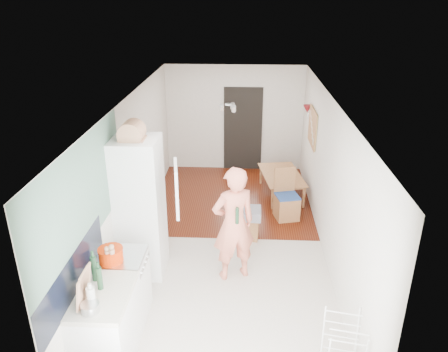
# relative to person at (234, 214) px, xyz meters

# --- Properties ---
(room_shell) EXTENTS (3.20, 7.00, 2.50)m
(room_shell) POSITION_rel_person_xyz_m (-0.12, 0.87, 0.19)
(room_shell) COLOR silver
(room_shell) RESTS_ON ground
(floor) EXTENTS (3.20, 7.00, 0.01)m
(floor) POSITION_rel_person_xyz_m (-0.12, 0.87, -1.06)
(floor) COLOR beige
(floor) RESTS_ON ground
(wood_floor_overlay) EXTENTS (3.20, 3.30, 0.01)m
(wood_floor_overlay) POSITION_rel_person_xyz_m (-0.12, 2.72, -1.05)
(wood_floor_overlay) COLOR #55230D
(wood_floor_overlay) RESTS_ON room_shell
(sage_wall_panel) EXTENTS (0.02, 3.00, 1.30)m
(sage_wall_panel) POSITION_rel_person_xyz_m (-1.71, -1.13, 0.79)
(sage_wall_panel) COLOR slate
(sage_wall_panel) RESTS_ON room_shell
(tile_splashback) EXTENTS (0.02, 1.90, 0.50)m
(tile_splashback) POSITION_rel_person_xyz_m (-1.70, -1.68, 0.09)
(tile_splashback) COLOR black
(tile_splashback) RESTS_ON room_shell
(doorway_recess) EXTENTS (0.90, 0.04, 2.00)m
(doorway_recess) POSITION_rel_person_xyz_m (0.08, 4.35, -0.06)
(doorway_recess) COLOR black
(doorway_recess) RESTS_ON room_shell
(base_cabinet) EXTENTS (0.60, 0.90, 0.86)m
(base_cabinet) POSITION_rel_person_xyz_m (-1.42, -1.68, -0.63)
(base_cabinet) COLOR white
(base_cabinet) RESTS_ON room_shell
(worktop) EXTENTS (0.62, 0.92, 0.06)m
(worktop) POSITION_rel_person_xyz_m (-1.42, -1.68, -0.17)
(worktop) COLOR beige
(worktop) RESTS_ON room_shell
(range_cooker) EXTENTS (0.60, 0.60, 0.88)m
(range_cooker) POSITION_rel_person_xyz_m (-1.42, -0.93, -0.62)
(range_cooker) COLOR white
(range_cooker) RESTS_ON room_shell
(cooker_top) EXTENTS (0.60, 0.60, 0.04)m
(cooker_top) POSITION_rel_person_xyz_m (-1.42, -0.93, -0.16)
(cooker_top) COLOR silver
(cooker_top) RESTS_ON room_shell
(fridge_housing) EXTENTS (0.66, 0.66, 2.15)m
(fridge_housing) POSITION_rel_person_xyz_m (-1.39, 0.09, 0.02)
(fridge_housing) COLOR white
(fridge_housing) RESTS_ON room_shell
(fridge_door) EXTENTS (0.14, 0.56, 0.70)m
(fridge_door) POSITION_rel_person_xyz_m (-0.78, -0.21, 0.49)
(fridge_door) COLOR white
(fridge_door) RESTS_ON room_shell
(fridge_interior) EXTENTS (0.02, 0.52, 0.66)m
(fridge_interior) POSITION_rel_person_xyz_m (-1.08, 0.09, 0.49)
(fridge_interior) COLOR white
(fridge_interior) RESTS_ON room_shell
(pinboard) EXTENTS (0.03, 0.90, 0.70)m
(pinboard) POSITION_rel_person_xyz_m (1.46, 2.77, 0.49)
(pinboard) COLOR tan
(pinboard) RESTS_ON room_shell
(pinboard_frame) EXTENTS (0.00, 0.94, 0.74)m
(pinboard_frame) POSITION_rel_person_xyz_m (1.45, 2.77, 0.49)
(pinboard_frame) COLOR #A67046
(pinboard_frame) RESTS_ON room_shell
(wall_sconce) EXTENTS (0.18, 0.18, 0.16)m
(wall_sconce) POSITION_rel_person_xyz_m (1.42, 3.42, 0.69)
(wall_sconce) COLOR maroon
(wall_sconce) RESTS_ON room_shell
(person) EXTENTS (0.90, 0.76, 2.11)m
(person) POSITION_rel_person_xyz_m (0.00, 0.00, 0.00)
(person) COLOR #E6795E
(person) RESTS_ON floor
(dining_table) EXTENTS (0.83, 1.26, 0.41)m
(dining_table) POSITION_rel_person_xyz_m (0.95, 2.89, -0.85)
(dining_table) COLOR #A67046
(dining_table) RESTS_ON floor
(dining_chair) EXTENTS (0.50, 0.50, 0.98)m
(dining_chair) POSITION_rel_person_xyz_m (0.95, 1.87, -0.57)
(dining_chair) COLOR #A67046
(dining_chair) RESTS_ON floor
(stool) EXTENTS (0.35, 0.35, 0.42)m
(stool) POSITION_rel_person_xyz_m (0.25, 1.13, -0.85)
(stool) COLOR #A67046
(stool) RESTS_ON floor
(grey_drape) EXTENTS (0.38, 0.38, 0.17)m
(grey_drape) POSITION_rel_person_xyz_m (0.25, 1.09, -0.56)
(grey_drape) COLOR gray
(grey_drape) RESTS_ON stool
(drying_rack) EXTENTS (0.46, 0.43, 0.78)m
(drying_rack) POSITION_rel_person_xyz_m (1.26, -1.83, -0.66)
(drying_rack) COLOR white
(drying_rack) RESTS_ON floor
(bread_bin) EXTENTS (0.38, 0.36, 0.19)m
(bread_bin) POSITION_rel_person_xyz_m (-1.40, 0.06, 1.19)
(bread_bin) COLOR tan
(bread_bin) RESTS_ON fridge_housing
(red_casserole) EXTENTS (0.31, 0.31, 0.18)m
(red_casserole) POSITION_rel_person_xyz_m (-1.49, -1.05, -0.04)
(red_casserole) COLOR red
(red_casserole) RESTS_ON cooker_top
(steel_pan) EXTENTS (0.23, 0.23, 0.10)m
(steel_pan) POSITION_rel_person_xyz_m (-1.44, -1.98, -0.09)
(steel_pan) COLOR silver
(steel_pan) RESTS_ON worktop
(held_bottle) EXTENTS (0.05, 0.05, 0.25)m
(held_bottle) POSITION_rel_person_xyz_m (0.05, -0.19, 0.09)
(held_bottle) COLOR #1B3B22
(held_bottle) RESTS_ON person
(bottle_a) EXTENTS (0.08, 0.08, 0.28)m
(bottle_a) POSITION_rel_person_xyz_m (-1.46, -1.59, 0.00)
(bottle_a) COLOR #1B3B22
(bottle_a) RESTS_ON worktop
(bottle_b) EXTENTS (0.08, 0.08, 0.31)m
(bottle_b) POSITION_rel_person_xyz_m (-1.57, -1.44, 0.02)
(bottle_b) COLOR #1B3B22
(bottle_b) RESTS_ON worktop
(bottle_c) EXTENTS (0.10, 0.10, 0.22)m
(bottle_c) POSITION_rel_person_xyz_m (-1.46, -1.87, -0.02)
(bottle_c) COLOR silver
(bottle_c) RESTS_ON worktop
(pepper_mill_front) EXTENTS (0.07, 0.07, 0.24)m
(pepper_mill_front) POSITION_rel_person_xyz_m (-1.44, -1.15, -0.02)
(pepper_mill_front) COLOR tan
(pepper_mill_front) RESTS_ON worktop
(pepper_mill_back) EXTENTS (0.06, 0.06, 0.21)m
(pepper_mill_back) POSITION_rel_person_xyz_m (-1.50, -1.15, -0.03)
(pepper_mill_back) COLOR tan
(pepper_mill_back) RESTS_ON worktop
(chopping_boards) EXTENTS (0.11, 0.30, 0.41)m
(chopping_boards) POSITION_rel_person_xyz_m (-1.54, -1.85, 0.07)
(chopping_boards) COLOR tan
(chopping_boards) RESTS_ON worktop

